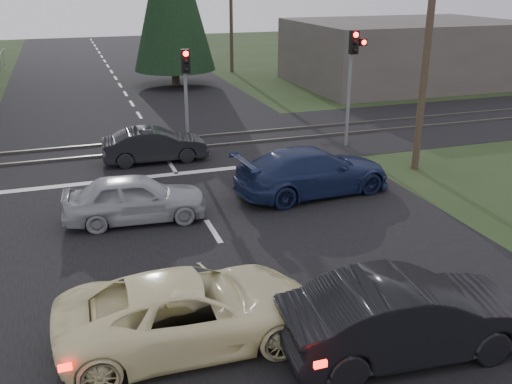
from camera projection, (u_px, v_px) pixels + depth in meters
name	position (u px, v px, depth m)	size (l,w,h in m)	color
ground	(246.00, 282.00, 13.29)	(120.00, 120.00, 0.00)	#233317
road	(168.00, 160.00, 22.14)	(14.00, 100.00, 0.01)	black
rail_corridor	(159.00, 146.00, 23.91)	(120.00, 8.00, 0.01)	black
stop_line	(177.00, 174.00, 20.55)	(13.00, 0.35, 0.00)	silver
rail_near	(162.00, 150.00, 23.19)	(120.00, 0.12, 0.10)	#59544C
rail_far	(156.00, 140.00, 24.61)	(120.00, 0.12, 0.10)	#59544C
traffic_signal_right	(353.00, 66.00, 22.76)	(0.68, 0.48, 4.70)	slate
traffic_signal_center	(186.00, 83.00, 22.05)	(0.32, 0.48, 4.10)	slate
utility_pole_near	(428.00, 37.00, 19.47)	(1.80, 0.26, 9.00)	#4C3D2D
utility_pole_mid	(231.00, 5.00, 40.72)	(1.80, 0.26, 9.00)	#4C3D2D
building_right	(404.00, 52.00, 37.45)	(14.00, 10.00, 4.00)	#59514C
cream_coupe	(190.00, 310.00, 10.90)	(2.33, 5.05, 1.40)	#F6ECB0
dark_hatchback	(407.00, 317.00, 10.56)	(1.66, 4.75, 1.57)	black
silver_car	(135.00, 198.00, 16.43)	(1.64, 4.07, 1.39)	#9C9EA3
blue_sedan	(313.00, 171.00, 18.49)	(2.11, 5.20, 1.51)	#182348
dark_car_far	(155.00, 145.00, 21.74)	(1.37, 3.93, 1.29)	black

